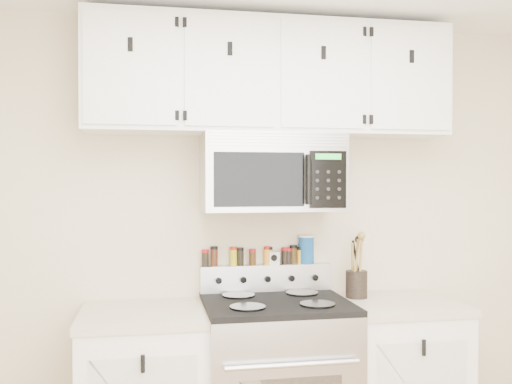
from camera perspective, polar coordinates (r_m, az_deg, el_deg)
back_wall at (r=3.33m, az=0.87°, el=-4.63°), size 3.50×0.01×2.50m
base_cabinet_right at (r=3.43m, az=13.88°, el=-18.01°), size 0.64×0.62×0.92m
microwave at (r=3.13m, az=1.57°, el=1.97°), size 0.76×0.44×0.42m
upper_cabinets at (r=3.20m, az=1.47°, el=11.32°), size 2.00×0.35×0.62m
utensil_crock at (r=3.32m, az=10.02°, el=-8.85°), size 0.12×0.12×0.36m
kitchen_timer at (r=3.32m, az=1.71°, el=-6.63°), size 0.07×0.06×0.07m
salt_canister at (r=3.36m, az=5.04°, el=-5.73°), size 0.09×0.09×0.17m
spice_jar_0 at (r=3.25m, az=-5.10°, el=-6.58°), size 0.04×0.04×0.09m
spice_jar_1 at (r=3.26m, az=-4.21°, el=-6.40°), size 0.04×0.04×0.11m
spice_jar_2 at (r=3.27m, az=-2.26°, el=-6.42°), size 0.04×0.04×0.11m
spice_jar_3 at (r=3.28m, az=-1.59°, el=-6.45°), size 0.04×0.04×0.10m
spice_jar_4 at (r=3.29m, az=-0.34°, el=-6.50°), size 0.04×0.04×0.09m
spice_jar_5 at (r=3.31m, az=1.15°, el=-6.36°), size 0.04×0.04×0.10m
spice_jar_6 at (r=3.31m, az=1.32°, el=-6.38°), size 0.04×0.04×0.10m
spice_jar_7 at (r=3.33m, az=2.92°, el=-6.39°), size 0.04×0.04×0.10m
spice_jar_8 at (r=3.33m, az=3.27°, el=-6.40°), size 0.04×0.04×0.09m
spice_jar_9 at (r=3.34m, az=3.77°, el=-6.24°), size 0.05×0.05×0.11m
spice_jar_10 at (r=3.35m, az=4.48°, el=-6.33°), size 0.04×0.04×0.10m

